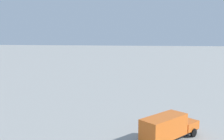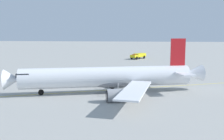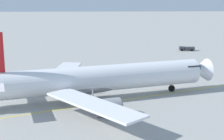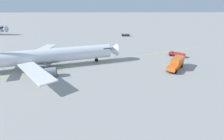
% 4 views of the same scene
% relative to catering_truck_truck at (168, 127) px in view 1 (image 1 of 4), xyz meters
% --- Properties ---
extents(catering_truck_truck, '(7.07, 7.96, 3.10)m').
position_rel_catering_truck_truck_xyz_m(catering_truck_truck, '(0.00, 0.00, 0.00)').
color(catering_truck_truck, '#232326').
rests_on(catering_truck_truck, ground_plane).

